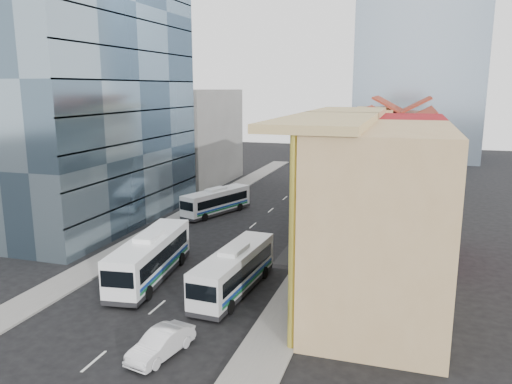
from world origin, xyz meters
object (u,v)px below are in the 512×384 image
(office_tower, at_px, (88,81))
(sedan_right, at_px, (161,343))
(bus_left_near, at_px, (150,256))
(bus_right, at_px, (234,269))
(shophouse_tan, at_px, (382,222))
(bus_left_far, at_px, (216,201))

(office_tower, xyz_separation_m, sedan_right, (20.17, -23.40, -14.28))
(bus_left_near, xyz_separation_m, sedan_right, (6.05, -9.80, -1.09))
(bus_right, bearing_deg, bus_left_near, -179.70)
(shophouse_tan, bearing_deg, bus_right, 179.93)
(bus_left_far, bearing_deg, bus_right, -44.60)
(office_tower, xyz_separation_m, bus_left_far, (11.50, 6.48, -13.46))
(bus_left_far, bearing_deg, bus_left_near, -62.10)
(bus_left_far, bearing_deg, office_tower, -130.16)
(bus_left_near, bearing_deg, office_tower, 129.01)
(shophouse_tan, relative_size, bus_left_near, 1.24)
(office_tower, distance_m, bus_left_far, 18.85)
(bus_left_near, relative_size, sedan_right, 2.58)
(shophouse_tan, xyz_separation_m, bus_left_near, (-16.87, 0.40, -4.19))
(bus_left_near, bearing_deg, bus_left_far, 90.37)
(shophouse_tan, height_order, bus_left_near, shophouse_tan)
(shophouse_tan, distance_m, office_tower, 35.19)
(bus_left_near, relative_size, bus_right, 1.08)
(shophouse_tan, height_order, bus_right, shophouse_tan)
(shophouse_tan, distance_m, bus_right, 10.88)
(office_tower, height_order, bus_right, office_tower)
(bus_left_near, bearing_deg, sedan_right, -65.42)
(shophouse_tan, relative_size, bus_left_far, 1.46)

